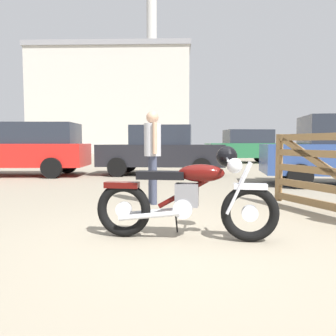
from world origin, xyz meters
The scene contains 7 objects.
ground_plane centered at (0.00, 0.00, 0.00)m, with size 80.00×80.00×0.00m, color gray.
vintage_motorcycle centered at (-0.03, 0.23, 0.49)m, with size 2.07×0.73×1.07m.
bystander centered at (-0.47, 2.47, 1.02)m, with size 0.30×0.45×1.66m.
silver_sedan_mid centered at (-4.98, 7.79, 0.94)m, with size 4.73×2.04×1.74m.
dark_sedan_left centered at (4.38, 14.49, 0.92)m, with size 4.00×2.02×1.78m.
blue_hatchback_right centered at (-0.21, 7.98, 0.84)m, with size 4.38×2.31×1.67m.
industrial_building centered at (-4.74, 34.47, 5.48)m, with size 16.78×12.19×23.88m.
Camera 1 is at (-0.41, -3.57, 1.10)m, focal length 36.16 mm.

